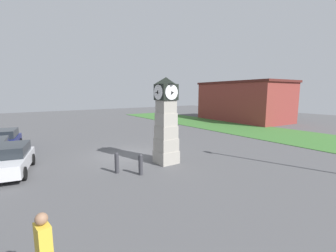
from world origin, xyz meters
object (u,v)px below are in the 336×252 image
object	(u,v)px
bollard_mid_row	(117,163)
car_by_building	(7,160)
pedestrian_near_bench	(44,249)
clock_tower	(166,123)
car_navy_sedan	(1,141)
bollard_near_tower	(141,164)

from	to	relation	value
bollard_mid_row	car_by_building	bearing A→B (deg)	-123.89
car_by_building	pedestrian_near_bench	xyz separation A→B (m)	(8.93, 0.68, 0.29)
clock_tower	car_by_building	bearing A→B (deg)	-112.24
bollard_mid_row	car_navy_sedan	size ratio (longest dim) A/B	0.26
car_navy_sedan	car_by_building	distance (m)	5.71
bollard_near_tower	car_by_building	bearing A→B (deg)	-126.29
pedestrian_near_bench	clock_tower	bearing A→B (deg)	129.97
car_by_building	clock_tower	bearing A→B (deg)	67.76
car_by_building	pedestrian_near_bench	bearing A→B (deg)	4.38
clock_tower	bollard_mid_row	size ratio (longest dim) A/B	4.59
clock_tower	car_navy_sedan	distance (m)	12.01
car_navy_sedan	bollard_near_tower	bearing A→B (deg)	31.06
pedestrian_near_bench	car_by_building	bearing A→B (deg)	-175.62
bollard_near_tower	car_by_building	xyz separation A→B (m)	(-4.01, -5.46, 0.20)
clock_tower	car_by_building	world-z (taller)	clock_tower
bollard_near_tower	pedestrian_near_bench	xyz separation A→B (m)	(4.92, -4.78, 0.49)
bollard_near_tower	bollard_mid_row	size ratio (longest dim) A/B	1.00
car_navy_sedan	bollard_mid_row	bearing A→B (deg)	29.53
pedestrian_near_bench	car_navy_sedan	bearing A→B (deg)	-175.82
car_by_building	pedestrian_near_bench	distance (m)	8.96
bollard_near_tower	pedestrian_near_bench	bearing A→B (deg)	-44.13
bollard_mid_row	car_by_building	distance (m)	5.53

